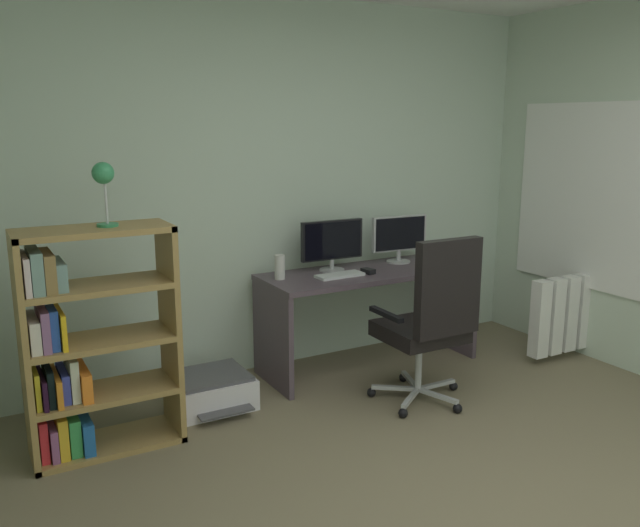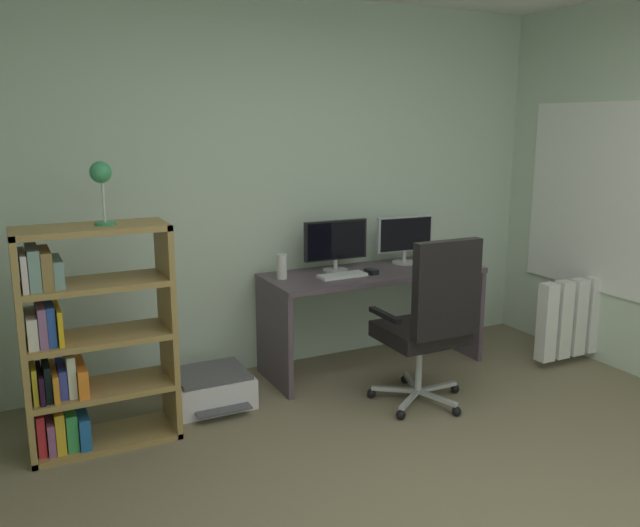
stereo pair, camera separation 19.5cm
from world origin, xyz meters
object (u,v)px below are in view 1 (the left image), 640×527
Objects in this scene: desk_lamp at (104,180)px; printer at (211,390)px; monitor_secondary at (399,236)px; office_chair at (431,317)px; bookshelf at (83,349)px; computer_mouse at (368,271)px; monitor_main at (332,242)px; radiator at (575,312)px; desk at (369,295)px; keyboard at (340,275)px; desktop_speaker at (280,267)px.

printer is (0.61, 0.22, -1.37)m from desk_lamp.
office_chair reaches higher than monitor_secondary.
desk_lamp is 1.52m from printer.
bookshelf is (-1.98, 0.45, -0.00)m from office_chair.
monitor_main is at bearing 125.23° from computer_mouse.
radiator is at bearing 6.50° from office_chair.
monitor_main reaches higher than desk.
desk_lamp reaches higher than keyboard.
monitor_secondary reaches higher than radiator.
keyboard is 0.42m from desktop_speaker.
keyboard is at bearing -167.44° from desk.
monitor_secondary is 0.69m from keyboard.
monitor_secondary is 0.42× the size of office_chair.
keyboard is 0.28× the size of bookshelf.
desktop_speaker is at bearing -177.34° from monitor_secondary.
monitor_main is at bearing 154.33° from desk.
monitor_secondary is 1.82m from printer.
bookshelf reaches higher than keyboard.
printer is at bearing -175.01° from desk.
desk_lamp reaches higher than office_chair.
desk is 0.48m from monitor_main.
monitor_secondary is 2.69× the size of desktop_speaker.
desk is 4.75× the size of desk_lamp.
monitor_main is 0.46m from desktop_speaker.
desk_lamp is (0.17, -0.00, 0.89)m from bookshelf.
desktop_speaker is (-0.44, -0.05, -0.12)m from monitor_main.
desk_lamp reaches higher than bookshelf.
keyboard is (-0.29, -0.06, 0.19)m from desk.
monitor_secondary is at bearing 10.58° from bookshelf.
desk is 1.45× the size of office_chair.
computer_mouse reaches higher than keyboard.
desktop_speaker reaches higher than radiator.
office_chair is at bearing -96.64° from computer_mouse.
monitor_secondary is 1.03m from desktop_speaker.
computer_mouse is at bearing 161.34° from radiator.
monitor_secondary is (0.59, 0.00, -0.00)m from monitor_main.
desk reaches higher than printer.
desk is 3.10× the size of printer.
desktop_speaker is at bearing 17.34° from printer.
monitor_main reaches higher than printer.
keyboard is 0.31× the size of office_chair.
printer is at bearing -167.35° from monitor_main.
computer_mouse is (-0.41, -0.20, -0.19)m from monitor_secondary.
radiator reaches higher than printer.
printer is (-1.20, 0.67, -0.48)m from office_chair.
monitor_main is 2.83× the size of desktop_speaker.
office_chair is (0.19, -0.90, -0.35)m from monitor_main.
office_chair reaches higher than desktop_speaker.
desk is at bearing -5.88° from desktop_speaker.
desktop_speaker is at bearing 126.35° from office_chair.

